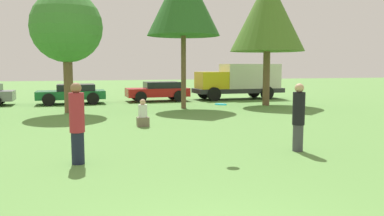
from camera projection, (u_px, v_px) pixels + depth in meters
The scene contains 9 objects.
person_thrower at pixel (77, 123), 8.83m from camera, with size 0.34×0.34×1.89m.
person_catcher at pixel (299, 117), 10.18m from camera, with size 0.32×0.32×1.81m.
frisbee at pixel (221, 104), 9.23m from camera, with size 0.29×0.29×0.05m.
bystander_sitting at pixel (143, 115), 14.48m from camera, with size 0.44×0.37×1.03m.
tree_1 at pixel (66, 27), 18.40m from camera, with size 3.42×3.42×5.85m.
tree_3 at pixel (268, 14), 21.79m from camera, with size 4.21×4.21×7.32m.
parked_car_green at pixel (72, 93), 23.13m from camera, with size 3.99×2.13×1.18m.
parked_car_red at pixel (158, 91), 24.98m from camera, with size 4.03×2.04×1.25m.
delivery_truck_yellow at pixel (240, 80), 26.49m from camera, with size 6.21×2.36×2.41m.
Camera 1 is at (-1.45, -3.65, 2.25)m, focal length 36.01 mm.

